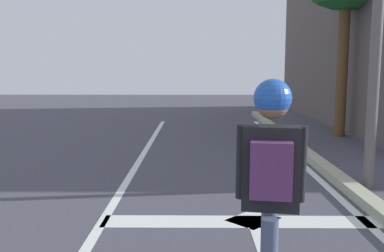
{
  "coord_description": "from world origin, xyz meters",
  "views": [
    {
      "loc": [
        1.19,
        1.89,
        1.81
      ],
      "look_at": [
        1.14,
        7.5,
        1.03
      ],
      "focal_mm": 39.56,
      "sensor_mm": 36.0,
      "label": 1
    }
  ],
  "objects": [
    {
      "name": "skater",
      "position": [
        1.69,
        4.59,
        1.13
      ],
      "size": [
        0.46,
        0.62,
        1.66
      ],
      "color": "#44516E",
      "rests_on": "skateboard"
    },
    {
      "name": "lane_arrow_head",
      "position": [
        1.89,
        6.77,
        0.0
      ],
      "size": [
        0.71,
        0.71,
        0.01
      ],
      "primitive_type": "cube",
      "rotation": [
        0.0,
        0.0,
        0.79
      ],
      "color": "silver",
      "rests_on": "ground"
    },
    {
      "name": "lane_line_center",
      "position": [
        0.09,
        6.0,
        0.0
      ],
      "size": [
        0.12,
        20.0,
        0.01
      ],
      "primitive_type": "cube",
      "color": "silver",
      "rests_on": "ground"
    },
    {
      "name": "stop_bar",
      "position": [
        1.72,
        6.68,
        0.0
      ],
      "size": [
        3.26,
        0.4,
        0.01
      ],
      "primitive_type": "cube",
      "color": "silver",
      "rests_on": "ground"
    },
    {
      "name": "lane_arrow_stem",
      "position": [
        1.89,
        5.92,
        0.0
      ],
      "size": [
        0.16,
        1.4,
        0.01
      ],
      "primitive_type": "cube",
      "color": "silver",
      "rests_on": "ground"
    }
  ]
}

